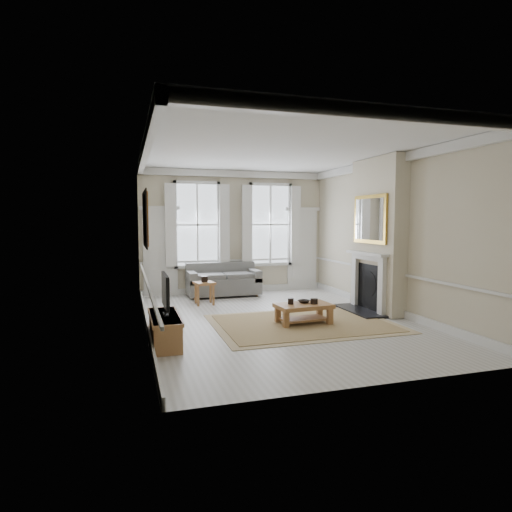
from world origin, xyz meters
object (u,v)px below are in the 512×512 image
object	(u,v)px
coffee_table	(304,308)
tv_stand	(165,330)
sofa	(223,282)
side_table	(204,286)

from	to	relation	value
coffee_table	tv_stand	size ratio (longest dim) A/B	0.83
coffee_table	tv_stand	bearing A→B (deg)	-172.14
sofa	tv_stand	bearing A→B (deg)	-114.54
sofa	side_table	world-z (taller)	sofa
side_table	tv_stand	world-z (taller)	side_table
sofa	side_table	distance (m)	1.27
coffee_table	tv_stand	world-z (taller)	tv_stand
side_table	coffee_table	bearing A→B (deg)	-58.96
tv_stand	coffee_table	bearing A→B (deg)	11.98
sofa	side_table	bearing A→B (deg)	-123.02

